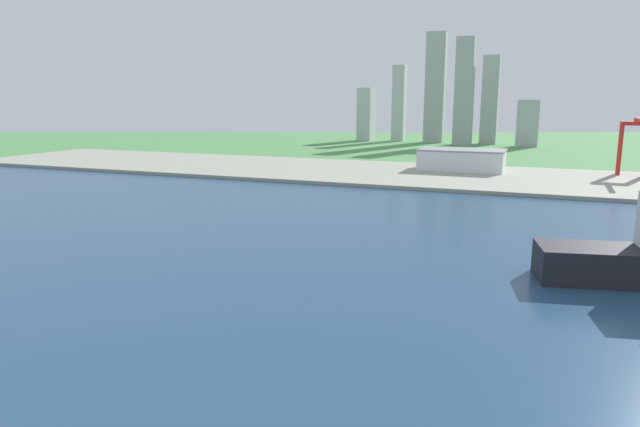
# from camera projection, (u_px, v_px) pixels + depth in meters

# --- Properties ---
(ground_plane) EXTENTS (2400.00, 2400.00, 0.00)m
(ground_plane) POSITION_uv_depth(u_px,v_px,m) (373.00, 231.00, 258.94)
(ground_plane) COLOR #4E8E4C
(water_bay) EXTENTS (840.00, 360.00, 0.15)m
(water_bay) POSITION_uv_depth(u_px,v_px,m) (325.00, 266.00, 204.29)
(water_bay) COLOR navy
(water_bay) RESTS_ON ground
(industrial_pier) EXTENTS (840.00, 140.00, 2.50)m
(industrial_pier) POSITION_uv_depth(u_px,v_px,m) (445.00, 176.00, 431.72)
(industrial_pier) COLOR #9A9D8B
(industrial_pier) RESTS_ON ground
(port_crane_red) EXTENTS (22.03, 47.52, 42.18)m
(port_crane_red) POSITION_uv_depth(u_px,v_px,m) (637.00, 135.00, 418.94)
(port_crane_red) COLOR red
(port_crane_red) RESTS_ON industrial_pier
(warehouse_main) EXTENTS (66.75, 37.26, 16.51)m
(warehouse_main) POSITION_uv_depth(u_px,v_px,m) (462.00, 159.00, 456.53)
(warehouse_main) COLOR white
(warehouse_main) RESTS_ON industrial_pier
(distant_skyline) EXTENTS (237.11, 54.71, 143.67)m
(distant_skyline) POSITION_uv_depth(u_px,v_px,m) (443.00, 100.00, 750.86)
(distant_skyline) COLOR #BABFBD
(distant_skyline) RESTS_ON ground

